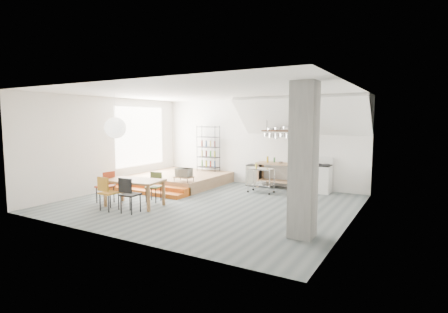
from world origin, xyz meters
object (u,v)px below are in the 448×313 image
Objects in this scene: dining_table at (134,182)px; stove at (321,178)px; mini_fridge at (254,175)px; rolling_cart at (261,177)px.

stove is at bearing 39.54° from dining_table.
dining_table is at bearing -109.50° from mini_fridge.
mini_fridge is (1.60, 4.51, -0.28)m from dining_table.
stove reaches higher than dining_table.
stove is 1.50× the size of mini_fridge.
dining_table is 2.00× the size of rolling_cart.
rolling_cart is 1.32m from mini_fridge.
stove is 0.69× the size of dining_table.
mini_fridge is at bearing 178.99° from stove.
stove is at bearing 31.20° from rolling_cart.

